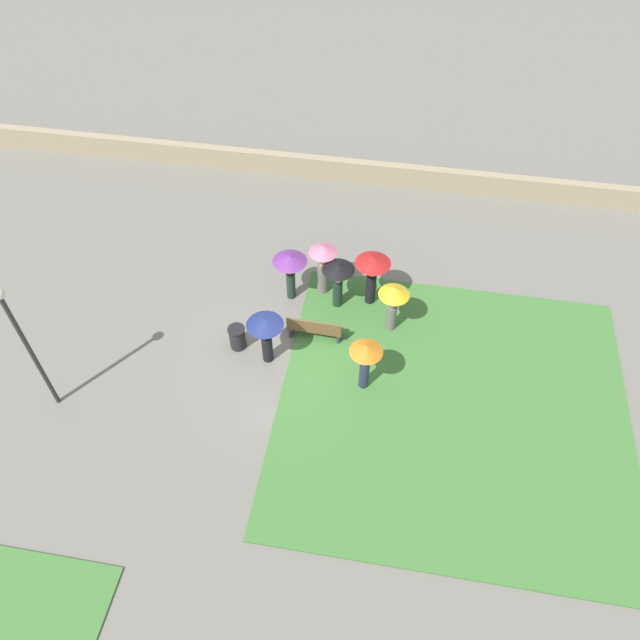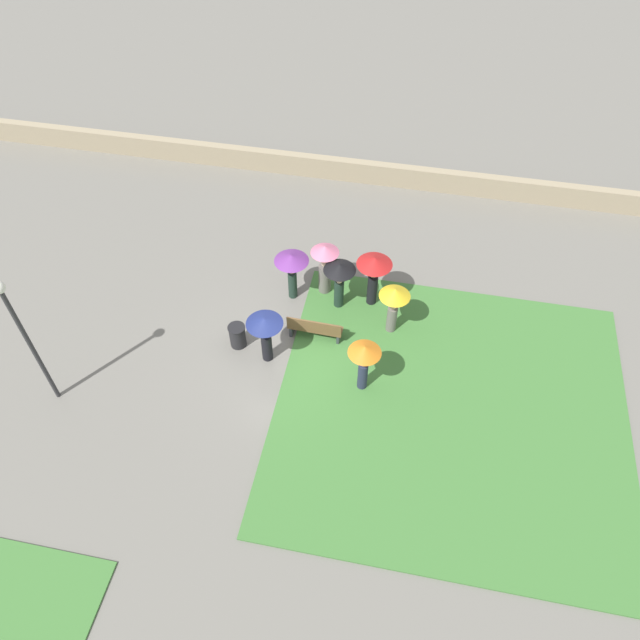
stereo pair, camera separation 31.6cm
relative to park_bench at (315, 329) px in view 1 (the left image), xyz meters
The scene contains 13 objects.
ground_plane 1.22m from the park_bench, 44.45° to the left, with size 90.00×90.00×0.00m, color slate.
lawn_patch_near 4.72m from the park_bench, 156.53° to the left, with size 9.82×9.50×0.06m.
parapet_wall 8.33m from the park_bench, 84.48° to the right, with size 45.00×0.35×0.88m.
park_bench is the anchor object (origin of this frame).
lamp_post 8.09m from the park_bench, 27.38° to the left, with size 0.32×0.32×4.64m.
trash_bin 2.36m from the park_bench, 16.88° to the left, with size 0.53×0.53×0.80m.
crowd_person_orange 2.48m from the park_bench, 138.01° to the left, with size 0.94×0.94×1.87m.
crowd_person_yellow 2.56m from the park_bench, 160.81° to the right, with size 0.95×0.95×1.84m.
crowd_person_red 2.59m from the park_bench, 129.46° to the right, with size 1.12×1.12×1.99m.
crowd_person_pink 2.21m from the park_bench, 87.63° to the right, with size 0.91×0.91×1.98m.
crowd_person_navy 1.83m from the park_bench, 39.28° to the left, with size 1.08×1.08×1.79m.
crowd_person_purple 2.18m from the park_bench, 57.11° to the right, with size 1.10×1.10×1.82m.
crowd_person_black 1.82m from the park_bench, 107.80° to the right, with size 1.01×1.01×1.84m.
Camera 1 is at (-3.04, 11.34, 14.99)m, focal length 35.00 mm.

